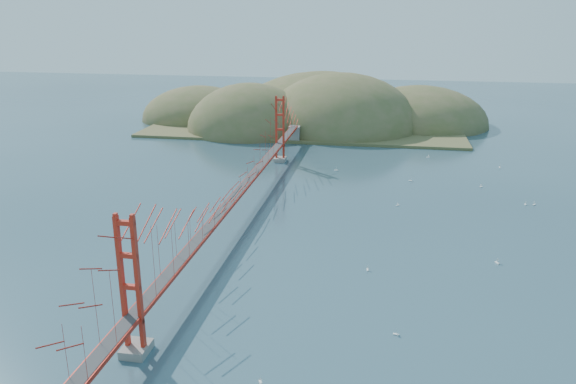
% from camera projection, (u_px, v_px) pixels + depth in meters
% --- Properties ---
extents(ground, '(320.00, 320.00, 0.00)m').
position_uv_depth(ground, '(236.00, 220.00, 72.35)').
color(ground, '#294453').
rests_on(ground, ground).
extents(bridge, '(2.20, 94.40, 12.00)m').
position_uv_depth(bridge, '(235.00, 167.00, 70.36)').
color(bridge, gray).
rests_on(bridge, ground).
extents(far_headlands, '(84.00, 58.00, 25.00)m').
position_uv_depth(far_headlands, '(319.00, 122.00, 136.15)').
color(far_headlands, brown).
rests_on(far_headlands, ground).
extents(sailboat_8, '(0.62, 0.62, 0.65)m').
position_uv_depth(sailboat_8, '(481.00, 186.00, 85.69)').
color(sailboat_8, white).
rests_on(sailboat_8, ground).
extents(sailboat_1, '(0.67, 0.67, 0.74)m').
position_uv_depth(sailboat_1, '(497.00, 262.00, 59.84)').
color(sailboat_1, white).
rests_on(sailboat_1, ground).
extents(sailboat_3, '(0.53, 0.53, 0.55)m').
position_uv_depth(sailboat_3, '(398.00, 205.00, 77.55)').
color(sailboat_3, white).
rests_on(sailboat_3, ground).
extents(sailboat_12, '(0.60, 0.50, 0.71)m').
position_uv_depth(sailboat_12, '(336.00, 170.00, 94.54)').
color(sailboat_12, white).
rests_on(sailboat_12, ground).
extents(sailboat_7, '(0.60, 0.56, 0.68)m').
position_uv_depth(sailboat_7, '(428.00, 157.00, 102.91)').
color(sailboat_7, white).
rests_on(sailboat_7, ground).
extents(sailboat_0, '(0.47, 0.54, 0.61)m').
position_uv_depth(sailboat_0, '(368.00, 269.00, 58.24)').
color(sailboat_0, white).
rests_on(sailboat_0, ground).
extents(sailboat_2, '(0.53, 0.48, 0.60)m').
position_uv_depth(sailboat_2, '(396.00, 333.00, 46.66)').
color(sailboat_2, white).
rests_on(sailboat_2, ground).
extents(sailboat_10, '(0.55, 0.55, 0.59)m').
position_uv_depth(sailboat_10, '(260.00, 381.00, 40.66)').
color(sailboat_10, white).
rests_on(sailboat_10, ground).
extents(sailboat_4, '(0.63, 0.63, 0.66)m').
position_uv_depth(sailboat_4, '(534.00, 204.00, 77.82)').
color(sailboat_4, white).
rests_on(sailboat_4, ground).
extents(sailboat_15, '(0.47, 0.54, 0.61)m').
position_uv_depth(sailboat_15, '(500.00, 167.00, 96.42)').
color(sailboat_15, white).
rests_on(sailboat_15, ground).
extents(sailboat_16, '(0.63, 0.63, 0.70)m').
position_uv_depth(sailboat_16, '(411.00, 180.00, 88.72)').
color(sailboat_16, white).
rests_on(sailboat_16, ground).
extents(sailboat_extra_0, '(0.50, 0.58, 0.67)m').
position_uv_depth(sailboat_extra_0, '(525.00, 204.00, 77.92)').
color(sailboat_extra_0, white).
rests_on(sailboat_extra_0, ground).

